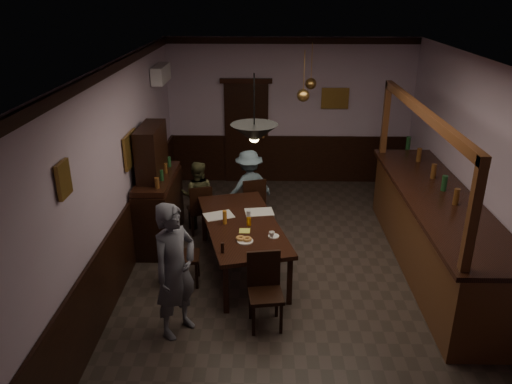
{
  "coord_description": "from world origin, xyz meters",
  "views": [
    {
      "loc": [
        -0.47,
        -6.11,
        3.9
      ],
      "look_at": [
        -0.62,
        0.54,
        1.15
      ],
      "focal_mm": 35.0,
      "sensor_mm": 36.0,
      "label": 1
    }
  ],
  "objects_px": {
    "chair_near": "(265,286)",
    "person_seated_right": "(249,187)",
    "chair_far_right": "(253,201)",
    "coffee_cup": "(272,234)",
    "person_standing": "(175,271)",
    "pendant_brass_far": "(311,84)",
    "dining_table": "(242,227)",
    "person_seated_left": "(198,195)",
    "chair_far_left": "(200,207)",
    "pendant_brass_mid": "(303,96)",
    "chair_side": "(180,252)",
    "pendant_iron": "(254,133)",
    "bar_counter": "(435,230)",
    "soda_can": "(249,221)",
    "sideboard": "(158,197)"
  },
  "relations": [
    {
      "from": "chair_near",
      "to": "person_seated_right",
      "type": "distance_m",
      "value": 2.91
    },
    {
      "from": "chair_far_right",
      "to": "coffee_cup",
      "type": "height_order",
      "value": "chair_far_right"
    },
    {
      "from": "person_standing",
      "to": "pendant_brass_far",
      "type": "xyz_separation_m",
      "value": [
        1.82,
        3.95,
        1.45
      ]
    },
    {
      "from": "dining_table",
      "to": "chair_near",
      "type": "height_order",
      "value": "chair_near"
    },
    {
      "from": "dining_table",
      "to": "person_seated_left",
      "type": "distance_m",
      "value": 1.62
    },
    {
      "from": "chair_far_left",
      "to": "pendant_brass_mid",
      "type": "xyz_separation_m",
      "value": [
        1.67,
        0.32,
        1.82
      ]
    },
    {
      "from": "chair_side",
      "to": "pendant_iron",
      "type": "xyz_separation_m",
      "value": [
        1.05,
        -0.36,
        1.8
      ]
    },
    {
      "from": "dining_table",
      "to": "person_standing",
      "type": "distance_m",
      "value": 1.64
    },
    {
      "from": "chair_near",
      "to": "pendant_brass_far",
      "type": "relative_size",
      "value": 1.17
    },
    {
      "from": "person_standing",
      "to": "pendant_brass_far",
      "type": "relative_size",
      "value": 2.08
    },
    {
      "from": "chair_far_right",
      "to": "pendant_brass_mid",
      "type": "bearing_deg",
      "value": 169.11
    },
    {
      "from": "chair_far_left",
      "to": "person_seated_left",
      "type": "height_order",
      "value": "person_seated_left"
    },
    {
      "from": "dining_table",
      "to": "pendant_brass_mid",
      "type": "height_order",
      "value": "pendant_brass_mid"
    },
    {
      "from": "chair_far_right",
      "to": "person_seated_right",
      "type": "xyz_separation_m",
      "value": [
        -0.07,
        0.27,
        0.15
      ]
    },
    {
      "from": "bar_counter",
      "to": "dining_table",
      "type": "bearing_deg",
      "value": -177.76
    },
    {
      "from": "chair_far_left",
      "to": "pendant_brass_far",
      "type": "bearing_deg",
      "value": -162.47
    },
    {
      "from": "coffee_cup",
      "to": "pendant_iron",
      "type": "bearing_deg",
      "value": -139.0
    },
    {
      "from": "person_standing",
      "to": "bar_counter",
      "type": "xyz_separation_m",
      "value": [
        3.52,
        1.58,
        -0.23
      ]
    },
    {
      "from": "person_seated_right",
      "to": "soda_can",
      "type": "relative_size",
      "value": 10.99
    },
    {
      "from": "person_standing",
      "to": "pendant_brass_far",
      "type": "distance_m",
      "value": 4.59
    },
    {
      "from": "chair_side",
      "to": "pendant_brass_mid",
      "type": "relative_size",
      "value": 1.12
    },
    {
      "from": "chair_near",
      "to": "bar_counter",
      "type": "relative_size",
      "value": 0.22
    },
    {
      "from": "sideboard",
      "to": "pendant_iron",
      "type": "bearing_deg",
      "value": -45.64
    },
    {
      "from": "pendant_brass_mid",
      "to": "pendant_brass_far",
      "type": "bearing_deg",
      "value": 79.02
    },
    {
      "from": "pendant_iron",
      "to": "soda_can",
      "type": "bearing_deg",
      "value": 97.87
    },
    {
      "from": "pendant_iron",
      "to": "chair_far_left",
      "type": "bearing_deg",
      "value": 116.66
    },
    {
      "from": "pendant_brass_far",
      "to": "chair_far_left",
      "type": "bearing_deg",
      "value": -144.21
    },
    {
      "from": "dining_table",
      "to": "person_seated_right",
      "type": "xyz_separation_m",
      "value": [
        0.05,
        1.61,
        -0.03
      ]
    },
    {
      "from": "pendant_brass_mid",
      "to": "coffee_cup",
      "type": "bearing_deg",
      "value": -104.64
    },
    {
      "from": "person_seated_right",
      "to": "bar_counter",
      "type": "height_order",
      "value": "bar_counter"
    },
    {
      "from": "chair_far_left",
      "to": "pendant_brass_mid",
      "type": "relative_size",
      "value": 1.08
    },
    {
      "from": "dining_table",
      "to": "chair_near",
      "type": "distance_m",
      "value": 1.33
    },
    {
      "from": "pendant_brass_far",
      "to": "sideboard",
      "type": "bearing_deg",
      "value": -147.11
    },
    {
      "from": "chair_far_right",
      "to": "bar_counter",
      "type": "xyz_separation_m",
      "value": [
        2.69,
        -1.24,
        0.1
      ]
    },
    {
      "from": "chair_near",
      "to": "chair_far_left",
      "type": "bearing_deg",
      "value": 105.98
    },
    {
      "from": "person_seated_right",
      "to": "pendant_brass_mid",
      "type": "relative_size",
      "value": 1.63
    },
    {
      "from": "chair_side",
      "to": "coffee_cup",
      "type": "xyz_separation_m",
      "value": [
        1.27,
        -0.03,
        0.3
      ]
    },
    {
      "from": "coffee_cup",
      "to": "pendant_brass_mid",
      "type": "relative_size",
      "value": 0.1
    },
    {
      "from": "chair_side",
      "to": "chair_far_left",
      "type": "bearing_deg",
      "value": -7.9
    },
    {
      "from": "person_seated_left",
      "to": "dining_table",
      "type": "bearing_deg",
      "value": 122.25
    },
    {
      "from": "coffee_cup",
      "to": "bar_counter",
      "type": "bearing_deg",
      "value": -1.49
    },
    {
      "from": "dining_table",
      "to": "chair_far_left",
      "type": "distance_m",
      "value": 1.37
    },
    {
      "from": "chair_far_left",
      "to": "pendant_iron",
      "type": "height_order",
      "value": "pendant_iron"
    },
    {
      "from": "chair_far_right",
      "to": "sideboard",
      "type": "relative_size",
      "value": 0.48
    },
    {
      "from": "soda_can",
      "to": "sideboard",
      "type": "xyz_separation_m",
      "value": [
        -1.49,
        0.93,
        -0.03
      ]
    },
    {
      "from": "pendant_brass_mid",
      "to": "pendant_brass_far",
      "type": "relative_size",
      "value": 1.0
    },
    {
      "from": "chair_far_left",
      "to": "coffee_cup",
      "type": "xyz_separation_m",
      "value": [
        1.18,
        -1.57,
        0.32
      ]
    },
    {
      "from": "person_standing",
      "to": "pendant_iron",
      "type": "height_order",
      "value": "pendant_iron"
    },
    {
      "from": "pendant_iron",
      "to": "pendant_brass_far",
      "type": "relative_size",
      "value": 1.0
    },
    {
      "from": "chair_far_left",
      "to": "chair_far_right",
      "type": "relative_size",
      "value": 0.95
    }
  ]
}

